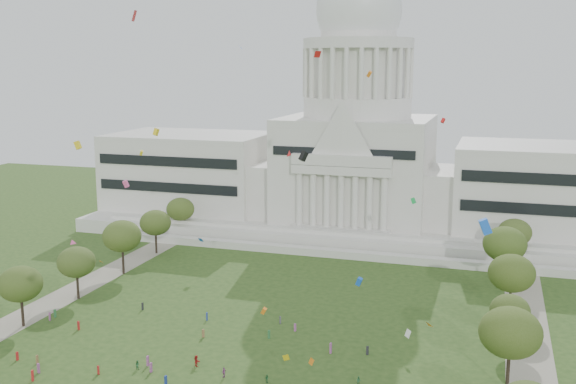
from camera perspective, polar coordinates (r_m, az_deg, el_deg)
name	(u,v)px	position (r m, az deg, el deg)	size (l,w,h in m)	color
capitol	(356,157)	(204.46, 5.78, 2.93)	(160.00, 64.50, 91.30)	silver
path_left	(52,303)	(153.45, -19.37, -8.83)	(8.00, 160.00, 0.04)	gray
path_right	(530,361)	(125.37, 19.79, -13.32)	(8.00, 160.00, 0.04)	gray
row_tree_l_2	(20,284)	(139.65, -21.72, -7.25)	(8.42, 8.42, 11.97)	black
row_tree_r_2	(510,333)	(109.92, 18.32, -11.24)	(9.55, 9.55, 13.58)	black
row_tree_l_3	(76,262)	(151.78, -17.49, -5.68)	(8.12, 8.12, 11.55)	black
row_tree_r_3	(510,311)	(126.80, 18.27, -9.51)	(7.01, 7.01, 9.98)	black
row_tree_l_4	(122,236)	(166.37, -13.88, -3.65)	(9.29, 9.29, 13.21)	black
row_tree_r_4	(512,273)	(140.90, 18.41, -6.54)	(9.19, 9.19, 13.06)	black
row_tree_l_5	(155,223)	(182.76, -11.16, -2.57)	(8.33, 8.33, 11.85)	black
row_tree_r_5	(505,244)	(160.11, 17.88, -4.22)	(9.82, 9.82, 13.96)	black
row_tree_l_6	(180,209)	(199.20, -9.10, -1.45)	(8.19, 8.19, 11.64)	black
row_tree_r_6	(515,233)	(177.92, 18.64, -3.27)	(8.42, 8.42, 11.97)	black
person_2	(359,381)	(110.73, 6.01, -15.61)	(0.73, 0.45, 1.50)	#33723F
person_4	(224,372)	(113.11, -5.44, -14.95)	(1.00, 0.55, 1.71)	#994C8C
person_5	(196,361)	(117.22, -7.77, -13.98)	(1.80, 0.71, 1.94)	#B21E1E
person_8	(137,365)	(117.95, -12.63, -14.08)	(0.77, 0.47, 1.58)	#33723F
person_10	(267,378)	(111.04, -1.80, -15.50)	(0.82, 0.45, 1.40)	#33723F
distant_crowd	(167,352)	(121.57, -10.20, -13.19)	(63.44, 39.79, 1.94)	#B21E1E
kite_swarm	(213,199)	(101.79, -6.37, -0.63)	(87.11, 102.01, 63.91)	red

